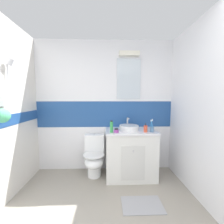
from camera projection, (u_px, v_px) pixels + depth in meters
The scene contains 11 objects.
ground_plane at pixel (104, 218), 1.73m from camera, with size 3.20×3.48×0.04m, color gray.
wall_back_tiled at pixel (105, 106), 2.85m from camera, with size 3.20×0.20×2.50m.
wall_right_plain at pixel (221, 112), 1.65m from camera, with size 0.10×3.48×2.50m, color white.
vanity_cabinet at pixel (130, 153), 2.60m from camera, with size 0.88×0.61×0.85m.
sink_basin at pixel (129, 127), 2.56m from camera, with size 0.34×0.39×0.20m.
toilet at pixel (94, 157), 2.63m from camera, with size 0.37×0.50×0.74m.
toothbrush_cup at pixel (152, 129), 2.40m from camera, with size 0.07×0.07×0.22m.
soap_dispenser at pixel (146, 129), 2.40m from camera, with size 0.06×0.06×0.15m.
shampoo_bottle_tall at pixel (111, 127), 2.37m from camera, with size 0.05×0.05×0.20m.
hair_gel_jar at pixel (116, 131), 2.37m from camera, with size 0.08×0.08×0.07m.
bath_mat at pixel (142, 205), 1.91m from camera, with size 0.54×0.34×0.01m, color #99999E.
Camera 1 is at (0.04, -0.40, 1.41)m, focal length 23.17 mm.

